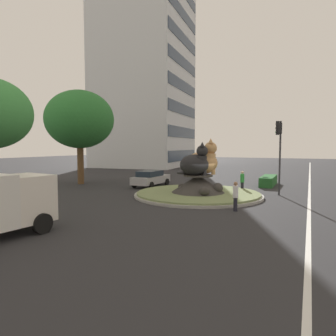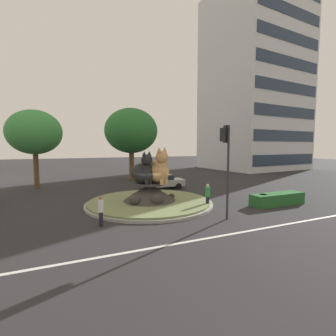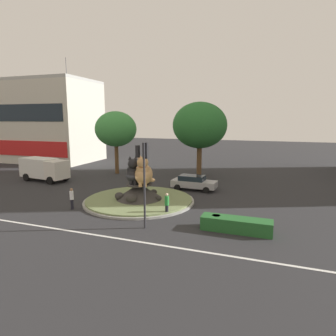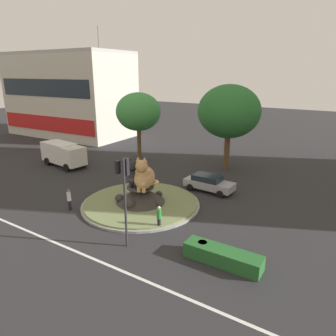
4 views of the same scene
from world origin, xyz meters
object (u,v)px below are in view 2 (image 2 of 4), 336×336
(traffic_light_mast, at_px, (226,151))
(second_tree_near_tower, at_px, (131,131))
(cat_statue_calico, at_px, (158,170))
(litter_bin, at_px, (263,200))
(office_tower, at_px, (254,84))
(pedestrian_white_shirt, at_px, (101,210))
(sedan_on_far_lane, at_px, (162,181))
(broadleaf_tree_behind_island, at_px, (34,132))
(pedestrian_green_shirt, at_px, (208,195))
(cat_statue_black, at_px, (143,172))

(traffic_light_mast, height_order, second_tree_near_tower, second_tree_near_tower)
(cat_statue_calico, xyz_separation_m, litter_bin, (7.01, -3.74, -2.21))
(office_tower, bearing_deg, cat_statue_calico, -148.52)
(pedestrian_white_shirt, distance_m, sedan_on_far_lane, 12.33)
(cat_statue_calico, xyz_separation_m, traffic_light_mast, (2.44, -5.26, 1.51))
(office_tower, distance_m, broadleaf_tree_behind_island, 40.93)
(office_tower, height_order, pedestrian_green_shirt, office_tower)
(office_tower, bearing_deg, traffic_light_mast, -139.82)
(traffic_light_mast, relative_size, sedan_on_far_lane, 1.24)
(broadleaf_tree_behind_island, bearing_deg, pedestrian_green_shirt, -48.62)
(cat_statue_black, bearing_deg, second_tree_near_tower, 148.54)
(cat_statue_black, bearing_deg, litter_bin, 43.39)
(cat_statue_calico, bearing_deg, broadleaf_tree_behind_island, -159.06)
(office_tower, bearing_deg, pedestrian_green_shirt, -142.47)
(pedestrian_green_shirt, distance_m, litter_bin, 4.26)
(cat_statue_calico, bearing_deg, office_tower, 108.56)
(pedestrian_green_shirt, xyz_separation_m, sedan_on_far_lane, (-0.21, 8.56, -0.14))
(sedan_on_far_lane, bearing_deg, office_tower, 32.17)
(office_tower, height_order, sedan_on_far_lane, office_tower)
(cat_statue_calico, distance_m, pedestrian_white_shirt, 6.21)
(pedestrian_white_shirt, bearing_deg, cat_statue_calico, 69.07)
(cat_statue_calico, distance_m, pedestrian_green_shirt, 4.21)
(traffic_light_mast, xyz_separation_m, second_tree_near_tower, (-0.92, 18.78, 2.29))
(sedan_on_far_lane, bearing_deg, pedestrian_white_shirt, -125.92)
(traffic_light_mast, distance_m, pedestrian_white_shirt, 8.10)
(cat_statue_calico, xyz_separation_m, sedan_on_far_lane, (2.79, 6.16, -1.87))
(cat_statue_calico, distance_m, traffic_light_mast, 5.99)
(office_tower, bearing_deg, litter_bin, -136.08)
(broadleaf_tree_behind_island, bearing_deg, second_tree_near_tower, 10.13)
(sedan_on_far_lane, xyz_separation_m, litter_bin, (4.22, -9.90, -0.35))
(sedan_on_far_lane, bearing_deg, second_tree_near_tower, 101.75)
(broadleaf_tree_behind_island, distance_m, sedan_on_far_lane, 14.23)
(litter_bin, bearing_deg, pedestrian_green_shirt, 161.50)
(cat_statue_black, xyz_separation_m, traffic_light_mast, (3.53, -5.51, 1.62))
(cat_statue_black, height_order, sedan_on_far_lane, cat_statue_black)
(second_tree_near_tower, bearing_deg, office_tower, 15.93)
(second_tree_near_tower, xyz_separation_m, pedestrian_white_shirt, (-6.31, -17.09, -5.52))
(traffic_light_mast, xyz_separation_m, office_tower, (26.47, 26.60, 12.64))
(pedestrian_white_shirt, bearing_deg, office_tower, 68.87)
(pedestrian_white_shirt, bearing_deg, cat_statue_black, 78.30)
(cat_statue_calico, distance_m, sedan_on_far_lane, 7.01)
(office_tower, bearing_deg, cat_statue_black, -149.85)
(cat_statue_calico, xyz_separation_m, office_tower, (28.91, 21.34, 14.16))
(cat_statue_calico, xyz_separation_m, broadleaf_tree_behind_island, (-9.32, 11.59, 3.26))
(cat_statue_black, height_order, pedestrian_white_shirt, cat_statue_black)
(cat_statue_black, xyz_separation_m, pedestrian_white_shirt, (-3.70, -3.82, -1.62))
(cat_statue_calico, distance_m, second_tree_near_tower, 14.13)
(cat_statue_black, height_order, office_tower, office_tower)
(sedan_on_far_lane, bearing_deg, traffic_light_mast, -89.74)
(office_tower, relative_size, pedestrian_white_shirt, 19.25)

